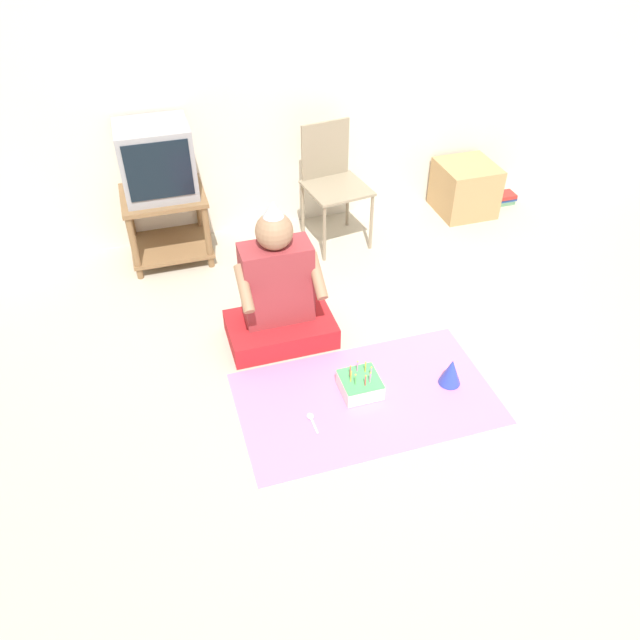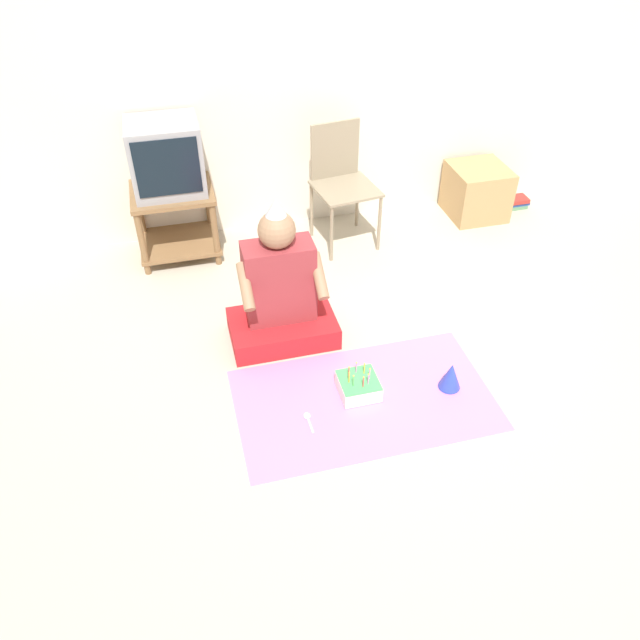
{
  "view_description": "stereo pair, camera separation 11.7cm",
  "coord_description": "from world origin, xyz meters",
  "px_view_note": "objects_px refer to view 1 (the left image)",
  "views": [
    {
      "loc": [
        -1.31,
        -2.22,
        2.49
      ],
      "look_at": [
        -0.54,
        0.29,
        0.35
      ],
      "focal_mm": 35.0,
      "sensor_mm": 36.0,
      "label": 1
    },
    {
      "loc": [
        -1.2,
        -2.25,
        2.49
      ],
      "look_at": [
        -0.54,
        0.29,
        0.35
      ],
      "focal_mm": 35.0,
      "sensor_mm": 36.0,
      "label": 2
    }
  ],
  "objects_px": {
    "book_pile": "(504,198)",
    "tv": "(156,160)",
    "folding_chair": "(332,176)",
    "person_seated": "(278,296)",
    "cardboard_box_stack": "(465,188)",
    "birthday_cake": "(360,385)",
    "party_hat_blue": "(451,372)"
  },
  "relations": [
    {
      "from": "cardboard_box_stack",
      "to": "folding_chair",
      "type": "bearing_deg",
      "value": -176.44
    },
    {
      "from": "book_pile",
      "to": "person_seated",
      "type": "bearing_deg",
      "value": -153.05
    },
    {
      "from": "book_pile",
      "to": "party_hat_blue",
      "type": "height_order",
      "value": "party_hat_blue"
    },
    {
      "from": "tv",
      "to": "birthday_cake",
      "type": "bearing_deg",
      "value": -64.0
    },
    {
      "from": "person_seated",
      "to": "party_hat_blue",
      "type": "height_order",
      "value": "person_seated"
    },
    {
      "from": "party_hat_blue",
      "to": "folding_chair",
      "type": "bearing_deg",
      "value": 95.12
    },
    {
      "from": "folding_chair",
      "to": "book_pile",
      "type": "distance_m",
      "value": 1.59
    },
    {
      "from": "tv",
      "to": "book_pile",
      "type": "bearing_deg",
      "value": 0.02
    },
    {
      "from": "tv",
      "to": "party_hat_blue",
      "type": "bearing_deg",
      "value": -53.23
    },
    {
      "from": "tv",
      "to": "person_seated",
      "type": "bearing_deg",
      "value": -64.66
    },
    {
      "from": "folding_chair",
      "to": "birthday_cake",
      "type": "bearing_deg",
      "value": -102.39
    },
    {
      "from": "person_seated",
      "to": "tv",
      "type": "bearing_deg",
      "value": 115.34
    },
    {
      "from": "folding_chair",
      "to": "cardboard_box_stack",
      "type": "bearing_deg",
      "value": 3.56
    },
    {
      "from": "cardboard_box_stack",
      "to": "party_hat_blue",
      "type": "bearing_deg",
      "value": -119.07
    },
    {
      "from": "book_pile",
      "to": "person_seated",
      "type": "relative_size",
      "value": 0.21
    },
    {
      "from": "birthday_cake",
      "to": "folding_chair",
      "type": "bearing_deg",
      "value": 77.61
    },
    {
      "from": "birthday_cake",
      "to": "party_hat_blue",
      "type": "xyz_separation_m",
      "value": [
        0.5,
        -0.09,
        0.03
      ]
    },
    {
      "from": "cardboard_box_stack",
      "to": "birthday_cake",
      "type": "distance_m",
      "value": 2.24
    },
    {
      "from": "folding_chair",
      "to": "birthday_cake",
      "type": "distance_m",
      "value": 1.7
    },
    {
      "from": "tv",
      "to": "party_hat_blue",
      "type": "height_order",
      "value": "tv"
    },
    {
      "from": "folding_chair",
      "to": "book_pile",
      "type": "bearing_deg",
      "value": 3.41
    },
    {
      "from": "cardboard_box_stack",
      "to": "birthday_cake",
      "type": "bearing_deg",
      "value": -131.52
    },
    {
      "from": "book_pile",
      "to": "tv",
      "type": "bearing_deg",
      "value": -179.98
    },
    {
      "from": "person_seated",
      "to": "party_hat_blue",
      "type": "relative_size",
      "value": 5.49
    },
    {
      "from": "tv",
      "to": "party_hat_blue",
      "type": "distance_m",
      "value": 2.32
    },
    {
      "from": "folding_chair",
      "to": "person_seated",
      "type": "distance_m",
      "value": 1.22
    },
    {
      "from": "tv",
      "to": "book_pile",
      "type": "height_order",
      "value": "tv"
    },
    {
      "from": "folding_chair",
      "to": "book_pile",
      "type": "xyz_separation_m",
      "value": [
        1.52,
        0.09,
        -0.46
      ]
    },
    {
      "from": "folding_chair",
      "to": "person_seated",
      "type": "relative_size",
      "value": 0.93
    },
    {
      "from": "tv",
      "to": "person_seated",
      "type": "relative_size",
      "value": 0.52
    },
    {
      "from": "birthday_cake",
      "to": "person_seated",
      "type": "bearing_deg",
      "value": 117.2
    },
    {
      "from": "folding_chair",
      "to": "party_hat_blue",
      "type": "xyz_separation_m",
      "value": [
        0.15,
        -1.69,
        -0.41
      ]
    }
  ]
}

